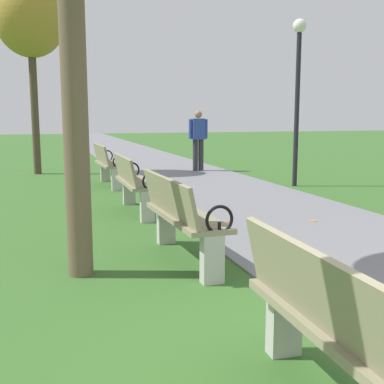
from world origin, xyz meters
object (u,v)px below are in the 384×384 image
(park_bench_4, at_px, (108,164))
(park_bench_2, at_px, (181,216))
(park_bench_1, at_px, (345,332))
(park_bench_3, at_px, (134,182))
(lamp_post, at_px, (298,77))
(tree_3, at_px, (30,20))
(pedestrian_walking, at_px, (198,137))

(park_bench_4, bearing_deg, park_bench_2, -90.00)
(park_bench_1, bearing_deg, park_bench_3, 90.00)
(park_bench_3, xyz_separation_m, lamp_post, (3.85, 1.85, 1.82))
(park_bench_1, relative_size, park_bench_3, 1.01)
(park_bench_2, bearing_deg, park_bench_4, 90.00)
(park_bench_4, distance_m, tree_3, 4.59)
(park_bench_1, distance_m, park_bench_3, 5.55)
(park_bench_4, bearing_deg, tree_3, 118.20)
(pedestrian_walking, distance_m, lamp_post, 3.74)
(park_bench_1, xyz_separation_m, park_bench_3, (-0.00, 5.55, 0.00))
(tree_3, xyz_separation_m, lamp_post, (5.32, -3.96, -1.55))
(park_bench_1, height_order, park_bench_2, same)
(park_bench_2, height_order, tree_3, tree_3)
(park_bench_1, bearing_deg, park_bench_4, 90.00)
(pedestrian_walking, bearing_deg, tree_3, 170.81)
(park_bench_4, xyz_separation_m, tree_3, (-1.47, 2.74, 3.37))
(park_bench_3, height_order, tree_3, tree_3)
(park_bench_2, xyz_separation_m, pedestrian_walking, (2.72, 7.82, 0.44))
(pedestrian_walking, relative_size, lamp_post, 0.47)
(park_bench_2, bearing_deg, park_bench_3, 90.00)
(park_bench_1, bearing_deg, park_bench_2, 90.00)
(park_bench_1, bearing_deg, tree_3, 97.37)
(park_bench_1, distance_m, park_bench_2, 2.86)
(park_bench_3, height_order, lamp_post, lamp_post)
(park_bench_1, bearing_deg, pedestrian_walking, 75.71)
(park_bench_3, bearing_deg, lamp_post, 25.68)
(pedestrian_walking, xyz_separation_m, lamp_post, (1.13, -3.28, 1.38))
(park_bench_2, distance_m, park_bench_4, 5.76)
(park_bench_2, height_order, park_bench_4, same)
(park_bench_3, relative_size, lamp_post, 0.46)
(park_bench_1, height_order, park_bench_3, same)
(park_bench_4, xyz_separation_m, pedestrian_walking, (2.72, 2.06, 0.44))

